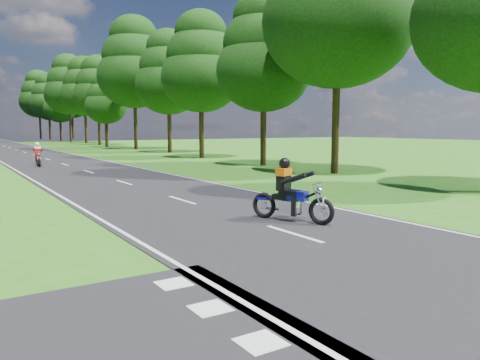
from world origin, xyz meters
TOP-DOWN VIEW (x-y plane):
  - ground at (0.00, 0.00)m, footprint 160.00×160.00m
  - main_road at (0.00, 50.00)m, footprint 7.00×140.00m
  - road_markings at (-0.14, 48.13)m, footprint 7.40×140.00m
  - treeline at (1.43, 60.06)m, footprint 40.00×115.35m
  - rider_near_blue at (0.88, 3.18)m, footprint 1.44×2.11m
  - rider_far_red at (-1.71, 25.47)m, footprint 0.77×1.88m

SIDE VIEW (x-z plane):
  - ground at x=0.00m, z-range 0.00..0.00m
  - main_road at x=0.00m, z-range 0.00..0.02m
  - road_markings at x=-0.14m, z-range 0.02..0.03m
  - rider_far_red at x=-1.71m, z-range 0.02..1.55m
  - rider_near_blue at x=0.88m, z-range 0.02..1.70m
  - treeline at x=1.43m, z-range 0.86..15.65m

